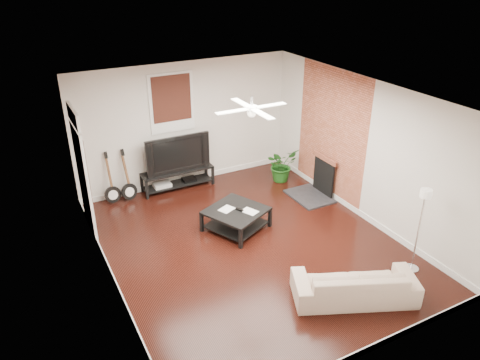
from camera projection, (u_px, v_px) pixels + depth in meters
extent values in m
cube|color=black|center=(250.00, 244.00, 8.51)|extent=(5.00, 6.00, 0.01)
cube|color=white|center=(252.00, 96.00, 7.28)|extent=(5.00, 6.00, 0.01)
cube|color=silver|center=(186.00, 125.00, 10.27)|extent=(5.00, 0.01, 2.80)
cube|color=silver|center=(373.00, 272.00, 5.51)|extent=(5.00, 0.01, 2.80)
cube|color=silver|center=(104.00, 210.00, 6.84)|extent=(0.01, 6.00, 2.80)
cube|color=silver|center=(363.00, 150.00, 8.94)|extent=(0.01, 6.00, 2.80)
cube|color=#A85236|center=(331.00, 134.00, 9.73)|extent=(0.02, 2.20, 2.80)
cube|color=black|center=(316.00, 177.00, 10.02)|extent=(0.80, 1.10, 0.92)
cube|color=#36140E|center=(172.00, 103.00, 9.88)|extent=(1.00, 0.06, 1.30)
cube|color=white|center=(83.00, 171.00, 8.43)|extent=(0.08, 1.00, 2.50)
cube|color=black|center=(178.00, 179.00, 10.47)|extent=(1.63, 0.43, 0.46)
imported|color=black|center=(176.00, 152.00, 10.20)|extent=(1.46, 0.19, 0.84)
cube|color=black|center=(236.00, 219.00, 8.91)|extent=(1.33, 1.33, 0.42)
imported|color=tan|center=(355.00, 283.00, 7.07)|extent=(2.01, 1.43, 0.55)
imported|color=#1A5117|center=(281.00, 165.00, 10.76)|extent=(0.80, 0.72, 0.79)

